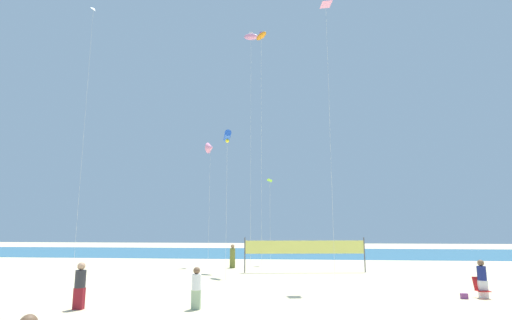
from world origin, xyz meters
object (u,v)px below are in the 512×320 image
object	(u,v)px
kite_pink_inflatable	(251,37)
folding_beach_chair	(481,287)
beach_handbag	(464,296)
beachgoer_charcoal_shirt	(80,284)
volleyball_net	(305,248)
kite_orange_inflatable	(261,37)
kite_pink_delta	(210,148)
beachgoer_white_shirt	(196,287)
beachgoer_navy_shirt	(482,277)
kite_blue_tube	(227,137)
kite_pink_diamond	(326,7)
beachgoer_olive_shirt	(233,255)
kite_lime_diamond	(270,182)
kite_white_diamond	(92,26)

from	to	relation	value
kite_pink_inflatable	folding_beach_chair	bearing A→B (deg)	-46.12
beach_handbag	kite_pink_inflatable	distance (m)	25.38
beachgoer_charcoal_shirt	volleyball_net	bearing A→B (deg)	-111.83
folding_beach_chair	volleyball_net	size ratio (longest dim) A/B	0.11
folding_beach_chair	kite_orange_inflatable	xyz separation A→B (m)	(-10.63, 9.63, 17.54)
kite_pink_delta	kite_orange_inflatable	bearing A→B (deg)	-36.48
beachgoer_white_shirt	beachgoer_navy_shirt	distance (m)	12.73
kite_blue_tube	kite_orange_inflatable	xyz separation A→B (m)	(1.77, 5.00, 9.25)
beach_handbag	kite_blue_tube	xyz separation A→B (m)	(-11.51, 4.99, 8.64)
kite_orange_inflatable	kite_pink_diamond	size ratio (longest dim) A/B	1.08
beachgoer_white_shirt	kite_pink_delta	size ratio (longest dim) A/B	0.15
beachgoer_olive_shirt	kite_orange_inflatable	xyz separation A→B (m)	(2.43, -1.97, 17.05)
folding_beach_chair	kite_lime_diamond	distance (m)	18.96
kite_pink_diamond	kite_lime_diamond	distance (m)	15.17
folding_beach_chair	kite_orange_inflatable	bearing A→B (deg)	170.29
kite_pink_diamond	kite_lime_diamond	bearing A→B (deg)	111.04
beachgoer_olive_shirt	folding_beach_chair	xyz separation A→B (m)	(13.06, -11.60, -0.49)
beachgoer_navy_shirt	kite_pink_delta	xyz separation A→B (m)	(-15.37, 13.11, 8.91)
kite_pink_diamond	beachgoer_charcoal_shirt	bearing A→B (deg)	-143.79
beachgoer_olive_shirt	kite_pink_diamond	size ratio (longest dim) A/B	0.10
beach_handbag	kite_orange_inflatable	size ratio (longest dim) A/B	0.02
kite_pink_inflatable	kite_white_diamond	xyz separation A→B (m)	(-11.09, -5.99, -1.64)
beachgoer_white_shirt	beachgoer_olive_shirt	bearing A→B (deg)	-122.01
kite_white_diamond	kite_orange_inflatable	size ratio (longest dim) A/B	1.04
folding_beach_chair	beachgoer_navy_shirt	bearing A→B (deg)	13.97
volleyball_net	kite_pink_diamond	xyz separation A→B (m)	(1.45, -5.37, 15.08)
beach_handbag	kite_orange_inflatable	xyz separation A→B (m)	(-9.73, 9.99, 17.89)
kite_blue_tube	kite_pink_delta	xyz separation A→B (m)	(-2.89, 8.45, 1.04)
beachgoer_charcoal_shirt	beachgoer_white_shirt	xyz separation A→B (m)	(4.50, 0.42, -0.10)
kite_pink_inflatable	kite_orange_inflatable	bearing A→B (deg)	-66.89
kite_blue_tube	kite_lime_diamond	world-z (taller)	kite_blue_tube
kite_pink_delta	beach_handbag	bearing A→B (deg)	-43.03
kite_orange_inflatable	kite_pink_diamond	distance (m)	7.58
folding_beach_chair	kite_blue_tube	xyz separation A→B (m)	(-12.40, 4.63, 8.29)
beachgoer_charcoal_shirt	kite_white_diamond	xyz separation A→B (m)	(-6.17, 10.22, 16.77)
volleyball_net	kite_pink_delta	distance (m)	11.94
beachgoer_charcoal_shirt	beach_handbag	size ratio (longest dim) A/B	5.96
beachgoer_navy_shirt	volleyball_net	world-z (taller)	volleyball_net
beach_handbag	kite_white_diamond	bearing A→B (deg)	163.34
beach_handbag	kite_blue_tube	world-z (taller)	kite_blue_tube
volleyball_net	kite_lime_diamond	distance (m)	8.12
beachgoer_olive_shirt	kite_white_diamond	bearing A→B (deg)	-135.77
beachgoer_charcoal_shirt	folding_beach_chair	world-z (taller)	beachgoer_charcoal_shirt
beachgoer_navy_shirt	kite_lime_diamond	size ratio (longest dim) A/B	0.23
volleyball_net	kite_white_diamond	bearing A→B (deg)	-169.36
kite_blue_tube	kite_pink_delta	size ratio (longest dim) A/B	0.87
kite_white_diamond	kite_pink_diamond	xyz separation A→B (m)	(16.71, -2.50, -0.98)
folding_beach_chair	kite_pink_diamond	size ratio (longest dim) A/B	0.05
kite_pink_inflatable	beach_handbag	bearing A→B (deg)	-49.21
beachgoer_olive_shirt	volleyball_net	world-z (taller)	volleyball_net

